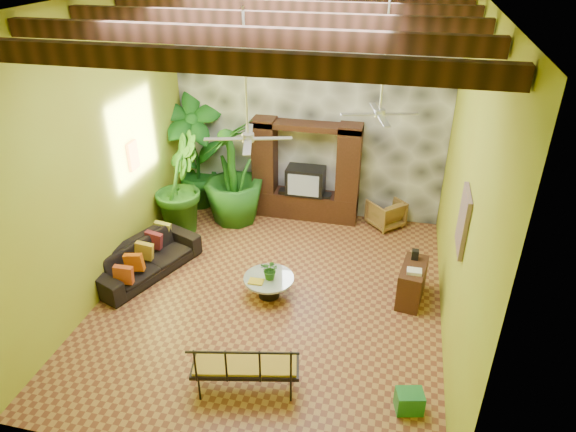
% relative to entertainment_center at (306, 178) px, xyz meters
% --- Properties ---
extents(ground, '(7.00, 7.00, 0.00)m').
position_rel_entertainment_center_xyz_m(ground, '(0.00, -3.14, -0.97)').
color(ground, brown).
rests_on(ground, ground).
extents(ceiling, '(6.00, 7.00, 0.02)m').
position_rel_entertainment_center_xyz_m(ceiling, '(0.00, -3.14, 4.03)').
color(ceiling, silver).
rests_on(ceiling, back_wall).
extents(back_wall, '(6.00, 0.02, 5.00)m').
position_rel_entertainment_center_xyz_m(back_wall, '(0.00, 0.36, 1.53)').
color(back_wall, '#A4A025').
rests_on(back_wall, ground).
extents(left_wall, '(0.02, 7.00, 5.00)m').
position_rel_entertainment_center_xyz_m(left_wall, '(-3.00, -3.14, 1.53)').
color(left_wall, '#A4A025').
rests_on(left_wall, ground).
extents(right_wall, '(0.02, 7.00, 5.00)m').
position_rel_entertainment_center_xyz_m(right_wall, '(3.00, -3.14, 1.53)').
color(right_wall, '#A4A025').
rests_on(right_wall, ground).
extents(stone_accent_wall, '(5.98, 0.10, 4.98)m').
position_rel_entertainment_center_xyz_m(stone_accent_wall, '(0.00, 0.30, 1.53)').
color(stone_accent_wall, '#37383E').
rests_on(stone_accent_wall, ground).
extents(ceiling_beams, '(5.95, 5.36, 0.22)m').
position_rel_entertainment_center_xyz_m(ceiling_beams, '(0.00, -3.14, 3.81)').
color(ceiling_beams, '#371B11').
rests_on(ceiling_beams, ceiling).
extents(entertainment_center, '(2.40, 0.55, 2.30)m').
position_rel_entertainment_center_xyz_m(entertainment_center, '(0.00, 0.00, 0.00)').
color(entertainment_center, black).
rests_on(entertainment_center, ground).
extents(ceiling_fan_front, '(1.28, 1.28, 1.86)m').
position_rel_entertainment_center_xyz_m(ceiling_fan_front, '(-0.20, -3.54, 2.44)').
color(ceiling_fan_front, '#B9B9BE').
rests_on(ceiling_fan_front, ceiling).
extents(ceiling_fan_back, '(1.28, 1.28, 1.86)m').
position_rel_entertainment_center_xyz_m(ceiling_fan_back, '(1.60, -1.94, 2.44)').
color(ceiling_fan_back, '#B9B9BE').
rests_on(ceiling_fan_back, ceiling).
extents(wall_art_mask, '(0.06, 0.32, 0.55)m').
position_rel_entertainment_center_xyz_m(wall_art_mask, '(-2.96, -2.14, 1.13)').
color(wall_art_mask, gold).
rests_on(wall_art_mask, left_wall).
extents(wall_art_painting, '(0.06, 0.70, 0.90)m').
position_rel_entertainment_center_xyz_m(wall_art_painting, '(2.96, -3.74, 1.33)').
color(wall_art_painting, '#255589').
rests_on(wall_art_painting, right_wall).
extents(sofa, '(1.63, 2.39, 0.65)m').
position_rel_entertainment_center_xyz_m(sofa, '(-2.56, -2.93, -0.64)').
color(sofa, black).
rests_on(sofa, ground).
extents(wicker_armchair, '(0.97, 0.97, 0.63)m').
position_rel_entertainment_center_xyz_m(wicker_armchair, '(1.85, -0.03, -0.65)').
color(wicker_armchair, brown).
rests_on(wicker_armchair, ground).
extents(tall_plant_a, '(1.75, 1.50, 2.80)m').
position_rel_entertainment_center_xyz_m(tall_plant_a, '(-2.62, -0.06, 0.44)').
color(tall_plant_a, '#175A18').
rests_on(tall_plant_a, ground).
extents(tall_plant_b, '(1.14, 1.34, 2.19)m').
position_rel_entertainment_center_xyz_m(tall_plant_b, '(-2.55, -1.19, 0.13)').
color(tall_plant_b, '#276219').
rests_on(tall_plant_b, ground).
extents(tall_plant_c, '(1.56, 1.56, 2.37)m').
position_rel_entertainment_center_xyz_m(tall_plant_c, '(-1.54, -0.53, 0.22)').
color(tall_plant_c, '#22641A').
rests_on(tall_plant_c, ground).
extents(coffee_table, '(0.91, 0.91, 0.40)m').
position_rel_entertainment_center_xyz_m(coffee_table, '(-0.05, -3.10, -0.71)').
color(coffee_table, black).
rests_on(coffee_table, ground).
extents(centerpiece_plant, '(0.41, 0.38, 0.37)m').
position_rel_entertainment_center_xyz_m(centerpiece_plant, '(-0.01, -3.12, -0.38)').
color(centerpiece_plant, '#255E18').
rests_on(centerpiece_plant, coffee_table).
extents(yellow_tray, '(0.26, 0.19, 0.03)m').
position_rel_entertainment_center_xyz_m(yellow_tray, '(-0.24, -3.29, -0.55)').
color(yellow_tray, gold).
rests_on(yellow_tray, coffee_table).
extents(iron_bench, '(1.59, 0.85, 0.57)m').
position_rel_entertainment_center_xyz_m(iron_bench, '(0.19, -5.38, -0.43)').
color(iron_bench, black).
rests_on(iron_bench, ground).
extents(side_console, '(0.53, 0.94, 0.71)m').
position_rel_entertainment_center_xyz_m(side_console, '(2.46, -2.63, -0.61)').
color(side_console, '#372011').
rests_on(side_console, ground).
extents(green_bin, '(0.43, 0.36, 0.32)m').
position_rel_entertainment_center_xyz_m(green_bin, '(2.49, -5.15, -0.80)').
color(green_bin, '#217D27').
rests_on(green_bin, ground).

